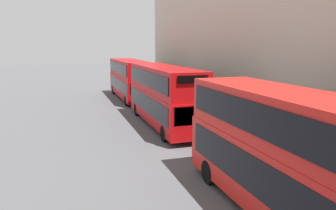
% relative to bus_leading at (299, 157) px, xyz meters
% --- Properties ---
extents(bus_leading, '(2.59, 11.10, 4.30)m').
position_rel_bus_leading_xyz_m(bus_leading, '(0.00, 0.00, 0.00)').
color(bus_leading, red).
rests_on(bus_leading, ground).
extents(bus_second_in_queue, '(2.59, 11.00, 4.24)m').
position_rel_bus_leading_xyz_m(bus_second_in_queue, '(0.00, 14.17, -0.03)').
color(bus_second_in_queue, '#B20C0F').
rests_on(bus_second_in_queue, ground).
extents(bus_third_in_queue, '(2.59, 11.32, 4.15)m').
position_rel_bus_leading_xyz_m(bus_third_in_queue, '(0.00, 26.71, -0.08)').
color(bus_third_in_queue, '#B20C0F').
rests_on(bus_third_in_queue, ground).
extents(pedestrian, '(0.36, 0.36, 1.79)m').
position_rel_bus_leading_xyz_m(pedestrian, '(2.57, 7.32, -1.54)').
color(pedestrian, maroon).
rests_on(pedestrian, ground).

